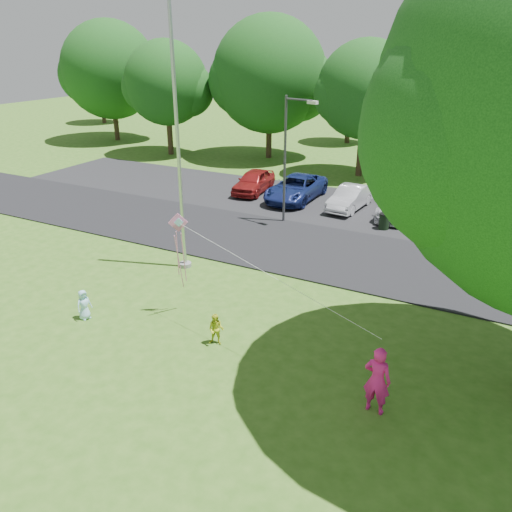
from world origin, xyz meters
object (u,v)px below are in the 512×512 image
at_px(flagpole, 179,166).
at_px(street_lamp, 289,149).
at_px(child_blue, 84,305).
at_px(woman, 377,380).
at_px(child_yellow, 216,330).
at_px(trash_can, 384,222).
at_px(kite, 183,237).

distance_m(flagpole, street_lamp, 7.00).
bearing_deg(child_blue, woman, -76.18).
bearing_deg(street_lamp, child_yellow, -65.66).
height_order(woman, child_blue, woman).
xyz_separation_m(trash_can, woman, (3.06, -13.01, 0.50)).
bearing_deg(flagpole, kite, -54.25).
relative_size(trash_can, child_yellow, 0.82).
bearing_deg(woman, flagpole, -25.08).
distance_m(woman, child_yellow, 5.13).
bearing_deg(trash_can, child_yellow, -99.27).
relative_size(trash_can, kite, 0.11).
bearing_deg(child_yellow, woman, -24.65).
distance_m(street_lamp, child_yellow, 11.84).
distance_m(woman, child_blue, 9.74).
distance_m(flagpole, child_yellow, 6.98).
distance_m(child_blue, kite, 4.07).
distance_m(street_lamp, kite, 10.11).
height_order(child_yellow, child_blue, child_blue).
distance_m(flagpole, kite, 4.19).
xyz_separation_m(child_yellow, child_blue, (-4.67, -0.71, 0.01)).
distance_m(trash_can, child_yellow, 12.44).
bearing_deg(street_lamp, kite, -74.36).
relative_size(child_blue, kite, 0.14).
relative_size(street_lamp, child_blue, 5.96).
height_order(flagpole, child_yellow, flagpole).
bearing_deg(child_blue, trash_can, -13.24).
height_order(flagpole, kite, flagpole).
height_order(street_lamp, trash_can, street_lamp).
distance_m(child_yellow, kite, 3.12).
relative_size(flagpole, street_lamp, 1.61).
xyz_separation_m(woman, kite, (-6.87, 1.79, 1.89)).
bearing_deg(kite, child_blue, 176.69).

